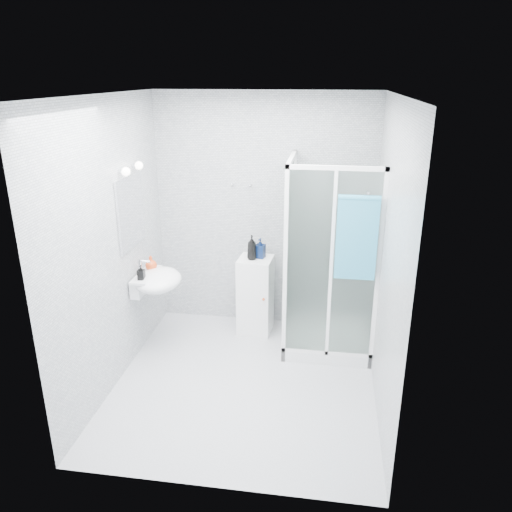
% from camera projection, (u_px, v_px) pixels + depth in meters
% --- Properties ---
extents(room, '(2.40, 2.60, 2.60)m').
position_uv_depth(room, '(244.00, 253.00, 4.29)').
color(room, silver).
rests_on(room, ground).
extents(shower_enclosure, '(0.90, 0.95, 2.00)m').
position_uv_depth(shower_enclosure, '(321.00, 309.00, 5.20)').
color(shower_enclosure, white).
rests_on(shower_enclosure, ground).
extents(wall_basin, '(0.46, 0.56, 0.35)m').
position_uv_depth(wall_basin, '(156.00, 280.00, 5.01)').
color(wall_basin, white).
rests_on(wall_basin, ground).
extents(mirror, '(0.02, 0.60, 0.70)m').
position_uv_depth(mirror, '(131.00, 212.00, 4.80)').
color(mirror, white).
rests_on(mirror, room).
extents(vanity_lights, '(0.10, 0.40, 0.08)m').
position_uv_depth(vanity_lights, '(132.00, 168.00, 4.65)').
color(vanity_lights, silver).
rests_on(vanity_lights, room).
extents(wall_hooks, '(0.23, 0.06, 0.03)m').
position_uv_depth(wall_hooks, '(241.00, 185.00, 5.38)').
color(wall_hooks, silver).
rests_on(wall_hooks, room).
extents(storage_cabinet, '(0.38, 0.40, 0.87)m').
position_uv_depth(storage_cabinet, '(255.00, 295.00, 5.54)').
color(storage_cabinet, white).
rests_on(storage_cabinet, ground).
extents(hand_towel, '(0.37, 0.05, 0.79)m').
position_uv_depth(hand_towel, '(357.00, 236.00, 4.46)').
color(hand_towel, teal).
rests_on(hand_towel, shower_enclosure).
extents(shampoo_bottle_a, '(0.13, 0.13, 0.27)m').
position_uv_depth(shampoo_bottle_a, '(252.00, 248.00, 5.32)').
color(shampoo_bottle_a, black).
rests_on(shampoo_bottle_a, storage_cabinet).
extents(shampoo_bottle_b, '(0.12, 0.12, 0.22)m').
position_uv_depth(shampoo_bottle_b, '(260.00, 248.00, 5.38)').
color(shampoo_bottle_b, '#0A1A3F').
rests_on(shampoo_bottle_b, storage_cabinet).
extents(soap_dispenser_orange, '(0.14, 0.14, 0.15)m').
position_uv_depth(soap_dispenser_orange, '(151.00, 263.00, 5.07)').
color(soap_dispenser_orange, '#D34318').
rests_on(soap_dispenser_orange, wall_basin).
extents(soap_dispenser_black, '(0.07, 0.07, 0.15)m').
position_uv_depth(soap_dispenser_black, '(141.00, 272.00, 4.84)').
color(soap_dispenser_black, black).
rests_on(soap_dispenser_black, wall_basin).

